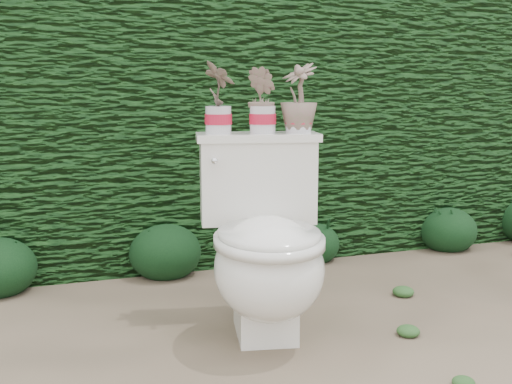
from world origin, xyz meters
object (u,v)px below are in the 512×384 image
object	(u,v)px
toilet	(266,248)
potted_plant_center	(263,102)
potted_plant_right	(299,100)
potted_plant_left	(218,99)

from	to	relation	value
toilet	potted_plant_center	xyz separation A→B (m)	(0.07, 0.23, 0.55)
toilet	potted_plant_right	size ratio (longest dim) A/B	2.90
potted_plant_center	potted_plant_right	distance (m)	0.15
potted_plant_center	potted_plant_right	world-z (taller)	potted_plant_right
toilet	potted_plant_right	distance (m)	0.63
potted_plant_left	potted_plant_center	bearing A→B (deg)	-121.84
potted_plant_right	potted_plant_center	bearing A→B (deg)	-128.29
toilet	potted_plant_right	bearing A→B (deg)	54.85
toilet	potted_plant_right	world-z (taller)	potted_plant_right
potted_plant_left	potted_plant_center	size ratio (longest dim) A/B	1.09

